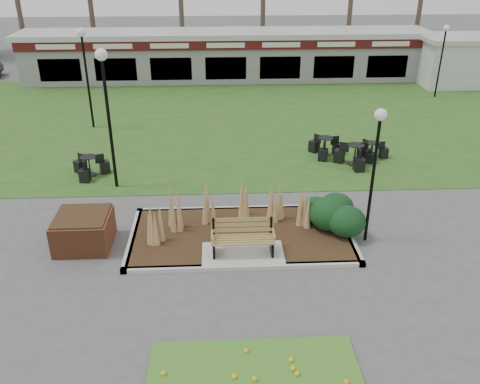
{
  "coord_description": "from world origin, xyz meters",
  "views": [
    {
      "loc": [
        -0.65,
        -11.39,
        7.69
      ],
      "look_at": [
        0.01,
        2.0,
        1.06
      ],
      "focal_mm": 38.0,
      "sensor_mm": 36.0,
      "label": 1
    }
  ],
  "objects_px": {
    "food_pavilion": "(225,55)",
    "lamp_post_near_right": "(377,147)",
    "bistro_set_a": "(90,169)",
    "lamp_post_far_right": "(443,45)",
    "lamp_post_mid_left": "(84,57)",
    "bistro_set_b": "(325,149)",
    "service_hut": "(456,60)",
    "bistro_set_d": "(372,153)",
    "lamp_post_near_left": "(105,89)",
    "brick_planter": "(84,230)",
    "bistro_set_c": "(354,158)",
    "park_bench": "(243,237)"
  },
  "relations": [
    {
      "from": "bistro_set_b",
      "to": "bistro_set_d",
      "type": "height_order",
      "value": "bistro_set_b"
    },
    {
      "from": "food_pavilion",
      "to": "bistro_set_d",
      "type": "bearing_deg",
      "value": -67.47
    },
    {
      "from": "park_bench",
      "to": "food_pavilion",
      "type": "distance_m",
      "value": 19.73
    },
    {
      "from": "service_hut",
      "to": "lamp_post_mid_left",
      "type": "distance_m",
      "value": 21.0
    },
    {
      "from": "lamp_post_mid_left",
      "to": "bistro_set_a",
      "type": "xyz_separation_m",
      "value": [
        1.01,
        -5.42,
        -2.95
      ]
    },
    {
      "from": "bistro_set_b",
      "to": "bistro_set_c",
      "type": "height_order",
      "value": "bistro_set_c"
    },
    {
      "from": "brick_planter",
      "to": "service_hut",
      "type": "xyz_separation_m",
      "value": [
        17.9,
        17.0,
        0.97
      ]
    },
    {
      "from": "brick_planter",
      "to": "bistro_set_d",
      "type": "xyz_separation_m",
      "value": [
        9.84,
        5.85,
        -0.24
      ]
    },
    {
      "from": "lamp_post_near_right",
      "to": "lamp_post_mid_left",
      "type": "relative_size",
      "value": 0.88
    },
    {
      "from": "bistro_set_b",
      "to": "park_bench",
      "type": "bearing_deg",
      "value": -117.58
    },
    {
      "from": "lamp_post_far_right",
      "to": "bistro_set_d",
      "type": "xyz_separation_m",
      "value": [
        -5.94,
        -8.48,
        -2.54
      ]
    },
    {
      "from": "bistro_set_a",
      "to": "bistro_set_b",
      "type": "xyz_separation_m",
      "value": [
        8.92,
        1.5,
        0.0
      ]
    },
    {
      "from": "lamp_post_near_left",
      "to": "bistro_set_d",
      "type": "bearing_deg",
      "value": 12.22
    },
    {
      "from": "bistro_set_d",
      "to": "bistro_set_c",
      "type": "bearing_deg",
      "value": -144.95
    },
    {
      "from": "brick_planter",
      "to": "bistro_set_b",
      "type": "relative_size",
      "value": 1.08
    },
    {
      "from": "bistro_set_a",
      "to": "brick_planter",
      "type": "bearing_deg",
      "value": -79.67
    },
    {
      "from": "park_bench",
      "to": "lamp_post_near_left",
      "type": "bearing_deg",
      "value": 132.59
    },
    {
      "from": "food_pavilion",
      "to": "bistro_set_a",
      "type": "height_order",
      "value": "food_pavilion"
    },
    {
      "from": "bistro_set_c",
      "to": "lamp_post_far_right",
      "type": "bearing_deg",
      "value": 53.21
    },
    {
      "from": "lamp_post_mid_left",
      "to": "lamp_post_near_right",
      "type": "bearing_deg",
      "value": -46.31
    },
    {
      "from": "lamp_post_near_left",
      "to": "lamp_post_mid_left",
      "type": "height_order",
      "value": "lamp_post_near_left"
    },
    {
      "from": "brick_planter",
      "to": "lamp_post_near_right",
      "type": "height_order",
      "value": "lamp_post_near_right"
    },
    {
      "from": "lamp_post_far_right",
      "to": "bistro_set_a",
      "type": "distance_m",
      "value": 19.37
    },
    {
      "from": "food_pavilion",
      "to": "lamp_post_mid_left",
      "type": "distance_m",
      "value": 10.94
    },
    {
      "from": "bistro_set_b",
      "to": "bistro_set_c",
      "type": "xyz_separation_m",
      "value": [
        0.94,
        -0.99,
        0.02
      ]
    },
    {
      "from": "park_bench",
      "to": "bistro_set_c",
      "type": "relative_size",
      "value": 1.12
    },
    {
      "from": "lamp_post_near_right",
      "to": "lamp_post_far_right",
      "type": "bearing_deg",
      "value": 61.57
    },
    {
      "from": "brick_planter",
      "to": "bistro_set_c",
      "type": "bearing_deg",
      "value": 30.31
    },
    {
      "from": "food_pavilion",
      "to": "bistro_set_a",
      "type": "distance_m",
      "value": 15.21
    },
    {
      "from": "bistro_set_b",
      "to": "bistro_set_d",
      "type": "distance_m",
      "value": 1.83
    },
    {
      "from": "service_hut",
      "to": "bistro_set_d",
      "type": "xyz_separation_m",
      "value": [
        -8.06,
        -11.15,
        -1.21
      ]
    },
    {
      "from": "lamp_post_far_right",
      "to": "bistro_set_c",
      "type": "height_order",
      "value": "lamp_post_far_right"
    },
    {
      "from": "bistro_set_a",
      "to": "lamp_post_far_right",
      "type": "bearing_deg",
      "value": 29.93
    },
    {
      "from": "lamp_post_mid_left",
      "to": "bistro_set_b",
      "type": "xyz_separation_m",
      "value": [
        9.93,
        -3.92,
        -2.95
      ]
    },
    {
      "from": "lamp_post_near_left",
      "to": "lamp_post_mid_left",
      "type": "relative_size",
      "value": 1.07
    },
    {
      "from": "brick_planter",
      "to": "food_pavilion",
      "type": "bearing_deg",
      "value": 76.94
    },
    {
      "from": "service_hut",
      "to": "lamp_post_far_right",
      "type": "distance_m",
      "value": 3.66
    },
    {
      "from": "bistro_set_c",
      "to": "park_bench",
      "type": "bearing_deg",
      "value": -127.39
    },
    {
      "from": "service_hut",
      "to": "lamp_post_mid_left",
      "type": "relative_size",
      "value": 1.0
    },
    {
      "from": "park_bench",
      "to": "lamp_post_mid_left",
      "type": "height_order",
      "value": "lamp_post_mid_left"
    },
    {
      "from": "food_pavilion",
      "to": "lamp_post_near_right",
      "type": "relative_size",
      "value": 6.33
    },
    {
      "from": "lamp_post_near_left",
      "to": "service_hut",
      "type": "bearing_deg",
      "value": 36.84
    },
    {
      "from": "park_bench",
      "to": "brick_planter",
      "type": "relative_size",
      "value": 1.13
    },
    {
      "from": "lamp_post_near_left",
      "to": "bistro_set_d",
      "type": "xyz_separation_m",
      "value": [
        9.6,
        2.08,
        -3.21
      ]
    },
    {
      "from": "food_pavilion",
      "to": "lamp_post_mid_left",
      "type": "xyz_separation_m",
      "value": [
        -6.28,
        -8.79,
        1.74
      ]
    },
    {
      "from": "brick_planter",
      "to": "park_bench",
      "type": "bearing_deg",
      "value": -9.69
    },
    {
      "from": "service_hut",
      "to": "bistro_set_c",
      "type": "distance_m",
      "value": 14.78
    },
    {
      "from": "lamp_post_near_left",
      "to": "lamp_post_near_right",
      "type": "xyz_separation_m",
      "value": [
        7.71,
        -3.89,
        -0.62
      ]
    },
    {
      "from": "service_hut",
      "to": "bistro_set_a",
      "type": "xyz_separation_m",
      "value": [
        -18.77,
        -12.25,
        -1.18
      ]
    },
    {
      "from": "brick_planter",
      "to": "bistro_set_c",
      "type": "xyz_separation_m",
      "value": [
        8.99,
        5.26,
        -0.19
      ]
    }
  ]
}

